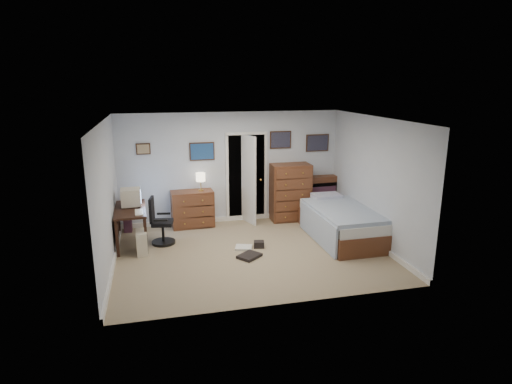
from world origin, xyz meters
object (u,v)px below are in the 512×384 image
bed (341,222)px  office_chair (160,226)px  computer_desk (126,217)px  tall_dresser (290,192)px  low_dresser (193,209)px

bed → office_chair: bearing=171.2°
office_chair → bed: size_ratio=0.43×
office_chair → computer_desk: bearing=178.9°
computer_desk → office_chair: (0.64, -0.12, -0.20)m
tall_dresser → computer_desk: bearing=-166.7°
computer_desk → low_dresser: 1.59m
computer_desk → tall_dresser: size_ratio=0.99×
low_dresser → bed: 3.24m
computer_desk → low_dresser: (1.37, 0.79, -0.16)m
tall_dresser → office_chair: bearing=-162.2°
low_dresser → bed: size_ratio=0.41×
computer_desk → tall_dresser: bearing=9.4°
computer_desk → office_chair: 0.68m
computer_desk → low_dresser: size_ratio=1.43×
computer_desk → tall_dresser: tall_dresser is taller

